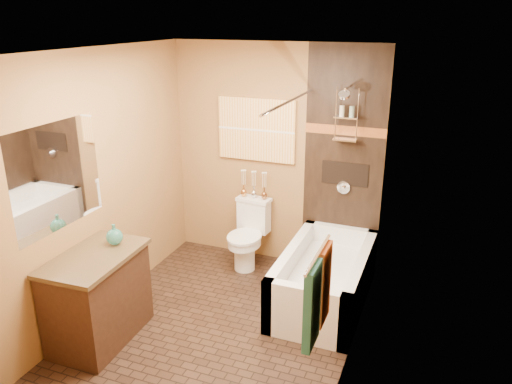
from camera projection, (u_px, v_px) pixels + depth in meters
The scene contains 23 objects.
floor at pixel (221, 325), 4.70m from camera, with size 3.00×3.00×0.00m, color black.
wall_left at pixel (102, 185), 4.69m from camera, with size 0.02×3.00×2.50m, color olive.
wall_right at pixel (357, 221), 3.87m from camera, with size 0.02×3.00×2.50m, color olive.
wall_back at pixel (275, 157), 5.59m from camera, with size 2.40×0.02×2.50m, color olive.
wall_front at pixel (109, 285), 2.96m from camera, with size 2.40×0.02×2.50m, color olive.
ceiling at pixel (213, 50), 3.86m from camera, with size 3.00×3.00×0.00m, color silver.
alcove_tile_back at pixel (343, 164), 5.32m from camera, with size 0.85×0.01×2.50m, color black.
alcove_tile_right at pixel (371, 191), 4.53m from camera, with size 0.01×1.50×2.50m, color black.
mosaic_band_back at pixel (345, 131), 5.19m from camera, with size 0.85×0.01×0.10m, color maroon.
mosaic_band_right at pixel (373, 151), 4.41m from camera, with size 0.01×1.50×0.10m, color maroon.
alcove_niche at pixel (345, 174), 5.34m from camera, with size 0.50×0.01×0.25m, color black.
shower_fixtures at pixel (346, 128), 5.07m from camera, with size 0.24×0.33×1.16m.
curtain_rod at pixel (290, 101), 4.54m from camera, with size 0.03×0.03×1.55m, color silver.
towel_bar at pixel (318, 254), 2.90m from camera, with size 0.02×0.02×0.55m, color silver.
towel_teal at pixel (312, 306), 2.87m from camera, with size 0.05×0.22×0.52m, color #1C5960.
towel_rust at pixel (323, 285), 3.10m from camera, with size 0.05×0.22×0.52m, color brown.
sunset_painting at pixel (257, 130), 5.54m from camera, with size 0.90×0.04×0.70m, color orange.
vanity_mirror at pixel (58, 177), 4.11m from camera, with size 0.01×1.00×0.90m, color white.
bathtub at pixel (324, 282), 5.01m from camera, with size 0.80×1.50×0.55m.
toilet at pixel (248, 234), 5.71m from camera, with size 0.41×0.59×0.77m.
vanity at pixel (98, 297), 4.39m from camera, with size 0.61×0.95×0.83m.
teal_bottle at pixel (114, 235), 4.42m from camera, with size 0.15×0.15×0.23m, color #2A7E70, non-canonical shape.
bud_vases at pixel (254, 184), 5.67m from camera, with size 0.32×0.07×0.32m.
Camera 1 is at (1.76, -3.61, 2.77)m, focal length 35.00 mm.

